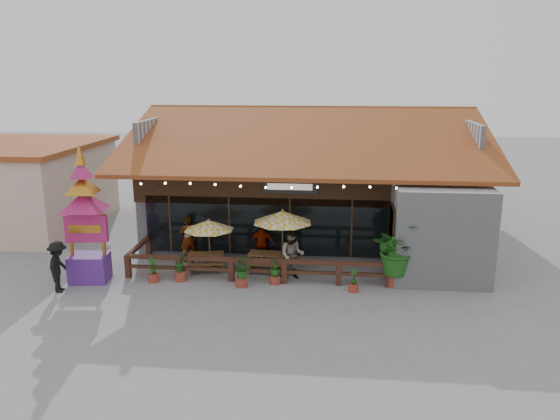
# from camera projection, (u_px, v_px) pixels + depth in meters

# --- Properties ---
(ground) EXTENTS (100.00, 100.00, 0.00)m
(ground) POSITION_uv_depth(u_px,v_px,m) (299.00, 279.00, 20.75)
(ground) COLOR gray
(ground) RESTS_ON ground
(restaurant_building) EXTENTS (15.50, 14.73, 6.09)m
(restaurant_building) POSITION_uv_depth(u_px,v_px,m) (313.00, 187.00, 26.57)
(restaurant_building) COLOR #B0B0B5
(restaurant_building) RESTS_ON ground
(patio_railing) EXTENTS (10.00, 2.60, 0.92)m
(patio_railing) POSITION_uv_depth(u_px,v_px,m) (239.00, 264.00, 20.56)
(patio_railing) COLOR #4A271A
(patio_railing) RESTS_ON ground
(neighbor_building) EXTENTS (8.40, 8.40, 4.22)m
(neighbor_building) POSITION_uv_depth(u_px,v_px,m) (10.00, 185.00, 27.46)
(neighbor_building) COLOR beige
(neighbor_building) RESTS_ON ground
(umbrella_left) EXTENTS (2.52, 2.52, 2.11)m
(umbrella_left) POSITION_uv_depth(u_px,v_px,m) (209.00, 225.00, 21.23)
(umbrella_left) COLOR brown
(umbrella_left) RESTS_ON ground
(umbrella_right) EXTENTS (2.96, 2.96, 2.51)m
(umbrella_right) POSITION_uv_depth(u_px,v_px,m) (283.00, 217.00, 21.09)
(umbrella_right) COLOR brown
(umbrella_right) RESTS_ON ground
(picnic_table_left) EXTENTS (1.61, 1.46, 0.68)m
(picnic_table_left) POSITION_uv_depth(u_px,v_px,m) (206.00, 259.00, 21.57)
(picnic_table_left) COLOR brown
(picnic_table_left) RESTS_ON ground
(picnic_table_right) EXTENTS (1.55, 1.35, 0.73)m
(picnic_table_right) POSITION_uv_depth(u_px,v_px,m) (268.00, 259.00, 21.50)
(picnic_table_right) COLOR brown
(picnic_table_right) RESTS_ON ground
(thai_sign_tower) EXTENTS (2.27, 2.27, 5.57)m
(thai_sign_tower) POSITION_uv_depth(u_px,v_px,m) (84.00, 205.00, 19.83)
(thai_sign_tower) COLOR #57268E
(thai_sign_tower) RESTS_ON ground
(tropical_plant) EXTENTS (2.19, 2.27, 2.40)m
(tropical_plant) POSITION_uv_depth(u_px,v_px,m) (396.00, 250.00, 19.74)
(tropical_plant) COLOR maroon
(tropical_plant) RESTS_ON ground
(diner_a) EXTENTS (0.84, 0.78, 1.93)m
(diner_a) POSITION_uv_depth(u_px,v_px,m) (188.00, 239.00, 22.46)
(diner_a) COLOR #382512
(diner_a) RESTS_ON ground
(diner_b) EXTENTS (0.96, 0.76, 1.89)m
(diner_b) POSITION_uv_depth(u_px,v_px,m) (292.00, 255.00, 20.58)
(diner_b) COLOR #382512
(diner_b) RESTS_ON ground
(diner_c) EXTENTS (1.08, 0.57, 1.76)m
(diner_c) POSITION_uv_depth(u_px,v_px,m) (262.00, 244.00, 22.09)
(diner_c) COLOR #382512
(diner_c) RESTS_ON ground
(pedestrian) EXTENTS (0.87, 1.29, 1.86)m
(pedestrian) POSITION_uv_depth(u_px,v_px,m) (58.00, 267.00, 19.33)
(pedestrian) COLOR black
(pedestrian) RESTS_ON ground
(planter_a) EXTENTS (0.41, 0.39, 0.95)m
(planter_a) POSITION_uv_depth(u_px,v_px,m) (153.00, 272.00, 20.34)
(planter_a) COLOR maroon
(planter_a) RESTS_ON ground
(planter_b) EXTENTS (0.47, 0.51, 1.11)m
(planter_b) POSITION_uv_depth(u_px,v_px,m) (180.00, 268.00, 20.44)
(planter_b) COLOR maroon
(planter_b) RESTS_ON ground
(planter_c) EXTENTS (0.84, 0.84, 1.05)m
(planter_c) POSITION_uv_depth(u_px,v_px,m) (241.00, 271.00, 19.84)
(planter_c) COLOR maroon
(planter_c) RESTS_ON ground
(planter_d) EXTENTS (0.51, 0.51, 0.95)m
(planter_d) POSITION_uv_depth(u_px,v_px,m) (275.00, 272.00, 20.13)
(planter_d) COLOR maroon
(planter_d) RESTS_ON ground
(planter_e) EXTENTS (0.35, 0.36, 0.87)m
(planter_e) POSITION_uv_depth(u_px,v_px,m) (354.00, 282.00, 19.42)
(planter_e) COLOR maroon
(planter_e) RESTS_ON ground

